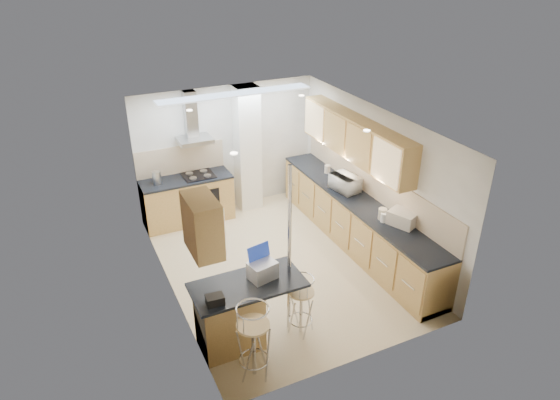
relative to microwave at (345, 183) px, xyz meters
name	(u,v)px	position (x,y,z in m)	size (l,w,h in m)	color
ground	(279,264)	(-1.48, -0.38, -1.07)	(4.80, 4.80, 0.00)	beige
room_shell	(287,170)	(-1.16, 0.00, 0.48)	(3.64, 4.84, 2.51)	beige
right_counter	(356,222)	(0.02, -0.38, -0.60)	(0.63, 4.40, 0.92)	#AA8644
back_counter	(188,200)	(-2.43, 1.72, -0.60)	(1.70, 0.63, 0.92)	#AA8644
peninsula	(249,312)	(-2.60, -1.83, -0.59)	(1.47, 0.72, 0.94)	#AA8644
microwave	(345,183)	(0.00, 0.00, 0.00)	(0.53, 0.36, 0.29)	white
laptop	(263,270)	(-2.38, -1.79, -0.01)	(0.35, 0.26, 0.24)	#A4A7AC
bag	(215,300)	(-3.11, -2.03, -0.07)	(0.22, 0.16, 0.12)	black
bar_stool_near	(253,342)	(-2.78, -2.42, -0.54)	(0.43, 0.43, 1.05)	tan
bar_stool_end	(301,305)	(-1.90, -1.98, -0.61)	(0.37, 0.37, 0.91)	tan
jar_a	(343,178)	(0.13, 0.27, -0.05)	(0.12, 0.12, 0.19)	beige
jar_b	(327,169)	(0.10, 0.80, -0.07)	(0.11, 0.11, 0.15)	beige
jar_c	(383,214)	(-0.01, -1.14, -0.05)	(0.14, 0.14, 0.19)	beige
jar_d	(384,217)	(-0.05, -1.22, -0.07)	(0.10, 0.10, 0.15)	white
bread_bin	(403,218)	(0.18, -1.41, -0.04)	(0.33, 0.42, 0.22)	beige
kettle	(157,178)	(-2.96, 1.70, -0.02)	(0.16, 0.16, 0.24)	#A7AAAB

